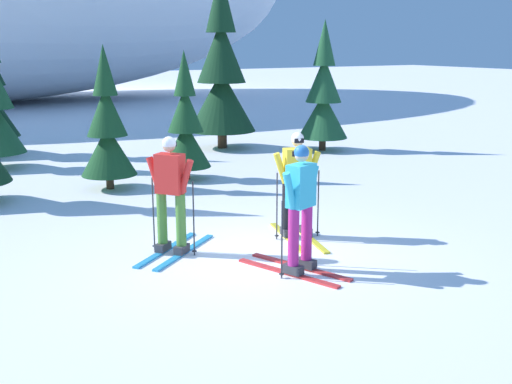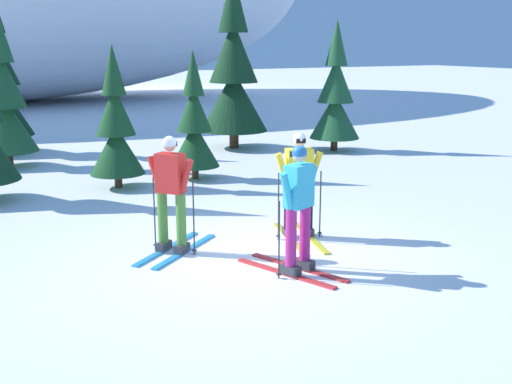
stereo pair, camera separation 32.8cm
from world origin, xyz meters
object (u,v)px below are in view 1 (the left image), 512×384
at_px(skier_cyan_jacket, 300,207).
at_px(pine_tree_center, 107,130).
at_px(skier_red_jacket, 171,194).
at_px(skier_yellow_jacket, 297,183).
at_px(pine_tree_right, 221,75).
at_px(pine_tree_far_right, 323,97).
at_px(pine_tree_center_right, 186,126).

height_order(skier_cyan_jacket, pine_tree_center, pine_tree_center).
distance_m(skier_red_jacket, skier_yellow_jacket, 2.10).
bearing_deg(skier_cyan_jacket, skier_red_jacket, 126.55).
bearing_deg(skier_yellow_jacket, skier_red_jacket, 173.83).
distance_m(skier_yellow_jacket, skier_cyan_jacket, 1.65).
bearing_deg(pine_tree_center, skier_yellow_jacket, -72.25).
bearing_deg(pine_tree_right, skier_red_jacket, -121.31).
height_order(skier_yellow_jacket, pine_tree_center, pine_tree_center).
distance_m(skier_cyan_jacket, pine_tree_far_right, 10.29).
xyz_separation_m(skier_yellow_jacket, pine_tree_center, (-1.58, 4.94, 0.39)).
bearing_deg(pine_tree_right, pine_tree_far_right, -38.03).
relative_size(pine_tree_center, pine_tree_right, 0.60).
relative_size(skier_yellow_jacket, pine_tree_far_right, 0.48).
height_order(skier_yellow_jacket, skier_cyan_jacket, skier_cyan_jacket).
relative_size(skier_red_jacket, pine_tree_center_right, 0.60).
bearing_deg(pine_tree_right, pine_tree_center_right, -127.45).
relative_size(skier_yellow_jacket, skier_cyan_jacket, 1.00).
xyz_separation_m(skier_cyan_jacket, pine_tree_right, (3.89, 10.00, 1.23)).
distance_m(skier_cyan_jacket, pine_tree_center_right, 6.52).
bearing_deg(pine_tree_right, skier_yellow_jacket, -109.29).
relative_size(skier_yellow_jacket, pine_tree_center_right, 0.61).
bearing_deg(pine_tree_far_right, skier_cyan_jacket, -127.49).
distance_m(skier_yellow_jacket, pine_tree_far_right, 8.65).
bearing_deg(skier_red_jacket, pine_tree_right, 58.69).
bearing_deg(pine_tree_center_right, pine_tree_center, -177.68).
height_order(skier_red_jacket, pine_tree_far_right, pine_tree_far_right).
height_order(skier_red_jacket, pine_tree_right, pine_tree_right).
xyz_separation_m(pine_tree_center_right, pine_tree_right, (2.74, 3.58, 0.93)).
xyz_separation_m(skier_cyan_jacket, pine_tree_center, (-0.70, 6.34, 0.36)).
distance_m(pine_tree_center, pine_tree_right, 5.93).
height_order(pine_tree_center, pine_tree_right, pine_tree_right).
distance_m(skier_red_jacket, pine_tree_far_right, 9.93).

